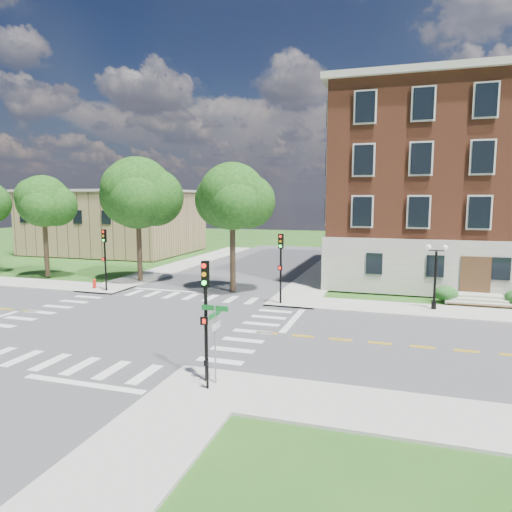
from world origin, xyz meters
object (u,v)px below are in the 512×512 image
(traffic_signal_nw, at_px, (105,252))
(twin_lamp_west, at_px, (435,273))
(traffic_signal_ne, at_px, (281,259))
(street_sign_pole, at_px, (215,329))
(fire_hydrant, at_px, (94,284))
(traffic_signal_se, at_px, (206,305))
(push_button_post, at_px, (207,372))

(traffic_signal_nw, relative_size, twin_lamp_west, 1.13)
(twin_lamp_west, bearing_deg, traffic_signal_ne, -171.91)
(traffic_signal_nw, distance_m, street_sign_pole, 20.83)
(street_sign_pole, bearing_deg, twin_lamp_west, 59.87)
(fire_hydrant, bearing_deg, street_sign_pole, -41.56)
(traffic_signal_nw, relative_size, fire_hydrant, 6.40)
(traffic_signal_se, relative_size, twin_lamp_west, 1.13)
(traffic_signal_se, distance_m, twin_lamp_west, 18.06)
(traffic_signal_nw, bearing_deg, traffic_signal_ne, -0.79)
(twin_lamp_west, relative_size, street_sign_pole, 1.36)
(traffic_signal_ne, distance_m, twin_lamp_west, 10.09)
(traffic_signal_se, height_order, fire_hydrant, traffic_signal_se)
(street_sign_pole, height_order, push_button_post, street_sign_pole)
(traffic_signal_nw, distance_m, fire_hydrant, 3.13)
(street_sign_pole, bearing_deg, push_button_post, -100.39)
(push_button_post, bearing_deg, street_sign_pole, 79.61)
(traffic_signal_se, height_order, twin_lamp_west, traffic_signal_se)
(push_button_post, relative_size, fire_hydrant, 1.60)
(street_sign_pole, height_order, fire_hydrant, street_sign_pole)
(traffic_signal_nw, height_order, fire_hydrant, traffic_signal_nw)
(traffic_signal_se, xyz_separation_m, traffic_signal_nw, (-14.75, 14.19, 0.00))
(traffic_signal_se, bearing_deg, fire_hydrant, 137.82)
(traffic_signal_se, distance_m, traffic_signal_nw, 20.47)
(traffic_signal_nw, bearing_deg, traffic_signal_se, -43.89)
(traffic_signal_ne, xyz_separation_m, twin_lamp_west, (9.97, 1.42, -0.66))
(traffic_signal_ne, xyz_separation_m, traffic_signal_nw, (-14.17, 0.19, 0.00))
(traffic_signal_ne, bearing_deg, traffic_signal_se, -87.63)
(twin_lamp_west, xyz_separation_m, push_button_post, (-9.08, -16.05, -1.73))
(twin_lamp_west, bearing_deg, traffic_signal_nw, -177.10)
(traffic_signal_nw, xyz_separation_m, twin_lamp_west, (24.14, 1.22, -0.66))
(traffic_signal_nw, relative_size, push_button_post, 4.00)
(traffic_signal_ne, distance_m, push_button_post, 14.86)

